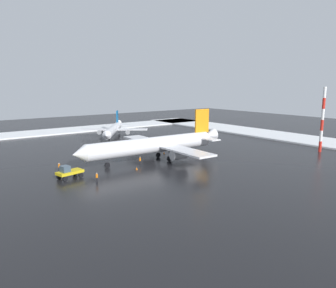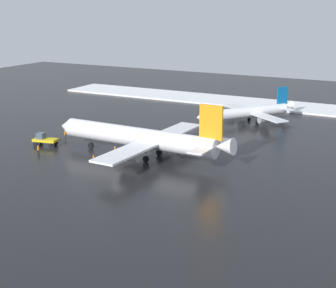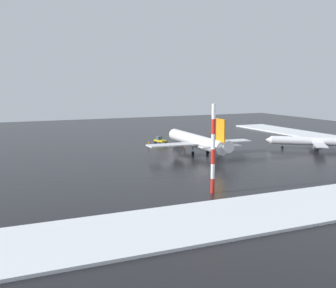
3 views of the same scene
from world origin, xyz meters
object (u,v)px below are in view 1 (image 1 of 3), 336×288
(pushback_tug, at_px, (69,172))
(ground_crew_by_nose_gear, at_px, (97,177))
(airplane_far_rear, at_px, (155,145))
(traffic_cone_mid_line, at_px, (137,168))
(airplane_distant_tail, at_px, (113,129))
(traffic_cone_near_nose, at_px, (164,153))
(antenna_mast, at_px, (322,120))
(ground_crew_beside_wing, at_px, (59,167))
(ground_crew_near_tug, at_px, (140,160))

(pushback_tug, height_order, ground_crew_by_nose_gear, pushback_tug)
(airplane_far_rear, distance_m, traffic_cone_mid_line, 9.30)
(traffic_cone_mid_line, bearing_deg, pushback_tug, 81.27)
(airplane_far_rear, height_order, traffic_cone_mid_line, airplane_far_rear)
(pushback_tug, bearing_deg, airplane_distant_tail, -139.77)
(airplane_far_rear, height_order, traffic_cone_near_nose, airplane_far_rear)
(ground_crew_by_nose_gear, relative_size, traffic_cone_near_nose, 3.11)
(pushback_tug, relative_size, antenna_mast, 0.31)
(airplane_distant_tail, distance_m, traffic_cone_near_nose, 29.86)
(airplane_distant_tail, relative_size, traffic_cone_near_nose, 40.33)
(ground_crew_beside_wing, bearing_deg, ground_crew_by_nose_gear, 64.75)
(airplane_distant_tail, height_order, ground_crew_near_tug, airplane_distant_tail)
(ground_crew_near_tug, bearing_deg, pushback_tug, 100.01)
(airplane_far_rear, height_order, antenna_mast, antenna_mast)
(ground_crew_near_tug, bearing_deg, traffic_cone_mid_line, 144.50)
(airplane_distant_tail, xyz_separation_m, pushback_tug, (-36.48, 28.15, -1.27))
(antenna_mast, distance_m, traffic_cone_near_nose, 39.76)
(pushback_tug, distance_m, ground_crew_near_tug, 15.67)
(airplane_distant_tail, relative_size, antenna_mast, 1.38)
(traffic_cone_near_nose, bearing_deg, airplane_far_rear, 128.35)
(airplane_far_rear, xyz_separation_m, traffic_cone_near_nose, (4.47, -5.65, -3.29))
(pushback_tug, distance_m, antenna_mast, 60.88)
(airplane_distant_tail, xyz_separation_m, ground_crew_near_tug, (-35.50, 12.51, -1.58))
(traffic_cone_mid_line, bearing_deg, ground_crew_by_nose_gear, 107.47)
(ground_crew_near_tug, relative_size, traffic_cone_mid_line, 3.11)
(ground_crew_near_tug, xyz_separation_m, traffic_cone_near_nose, (5.79, -10.54, -0.70))
(airplane_distant_tail, xyz_separation_m, ground_crew_by_nose_gear, (-41.60, 25.12, -1.58))
(ground_crew_beside_wing, height_order, traffic_cone_near_nose, ground_crew_beside_wing)
(airplane_far_rear, height_order, airplane_distant_tail, airplane_far_rear)
(pushback_tug, xyz_separation_m, ground_crew_beside_wing, (5.90, -0.30, -0.31))
(airplane_distant_tail, bearing_deg, airplane_far_rear, 23.83)
(pushback_tug, bearing_deg, traffic_cone_near_nose, -177.60)
(airplane_distant_tail, height_order, ground_crew_by_nose_gear, airplane_distant_tail)
(ground_crew_beside_wing, height_order, ground_crew_near_tug, same)
(pushback_tug, relative_size, ground_crew_near_tug, 2.90)
(ground_crew_by_nose_gear, distance_m, traffic_cone_near_nose, 26.03)
(ground_crew_near_tug, relative_size, antenna_mast, 0.11)
(ground_crew_by_nose_gear, height_order, ground_crew_near_tug, same)
(traffic_cone_near_nose, bearing_deg, airplane_distant_tail, -3.80)
(ground_crew_near_tug, relative_size, traffic_cone_near_nose, 3.11)
(ground_crew_by_nose_gear, bearing_deg, traffic_cone_near_nose, 106.70)
(traffic_cone_near_nose, bearing_deg, ground_crew_beside_wing, 91.95)
(ground_crew_beside_wing, relative_size, ground_crew_by_nose_gear, 1.00)
(airplane_far_rear, distance_m, antenna_mast, 42.04)
(ground_crew_beside_wing, relative_size, antenna_mast, 0.11)
(airplane_distant_tail, xyz_separation_m, ground_crew_beside_wing, (-30.59, 27.84, -1.58))
(airplane_distant_tail, bearing_deg, ground_crew_by_nose_gear, 5.28)
(traffic_cone_near_nose, bearing_deg, traffic_cone_mid_line, 123.58)
(pushback_tug, bearing_deg, ground_crew_by_nose_gear, 108.48)
(pushback_tug, bearing_deg, ground_crew_near_tug, 171.48)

